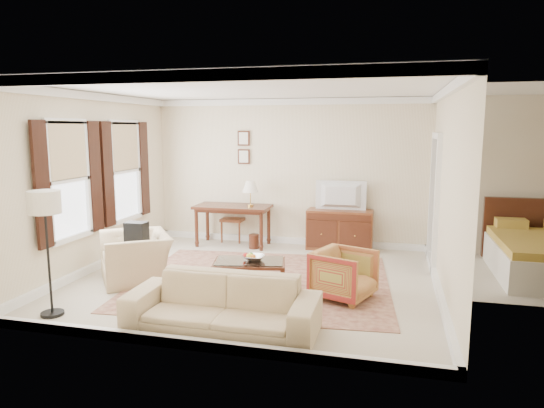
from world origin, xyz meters
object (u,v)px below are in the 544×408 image
at_px(striped_armchair, 344,272).
at_px(club_armchair, 136,249).
at_px(tv, 341,186).
at_px(coffee_table, 249,267).
at_px(sideboard, 340,230).
at_px(sofa, 222,296).
at_px(writing_desk, 233,211).

bearing_deg(striped_armchair, club_armchair, 109.83).
distance_m(tv, coffee_table, 3.00).
height_order(tv, club_armchair, tv).
bearing_deg(club_armchair, striped_armchair, 51.75).
xyz_separation_m(sideboard, tv, (0.00, -0.02, 0.84)).
bearing_deg(tv, striped_armchair, 97.34).
xyz_separation_m(sideboard, club_armchair, (-2.84, -2.68, 0.10)).
distance_m(sideboard, sofa, 4.28).
height_order(writing_desk, sofa, sofa).
distance_m(sideboard, striped_armchair, 2.78).
bearing_deg(club_armchair, sofa, 15.30).
height_order(sideboard, tv, tv).
bearing_deg(striped_armchair, coffee_table, 108.67).
height_order(striped_armchair, club_armchair, club_armchair).
xyz_separation_m(sideboard, striped_armchair, (0.35, -2.75, -0.01)).
distance_m(coffee_table, sofa, 1.50).
xyz_separation_m(sideboard, sofa, (-0.89, -4.19, 0.04)).
bearing_deg(sofa, tv, 78.12).
bearing_deg(sideboard, tv, -90.00).
xyz_separation_m(writing_desk, coffee_table, (1.08, -2.49, -0.37)).
distance_m(club_armchair, sofa, 2.46).
height_order(coffee_table, sofa, sofa).
bearing_deg(sofa, club_armchair, 142.49).
bearing_deg(writing_desk, tv, 4.88).
bearing_deg(tv, writing_desk, 4.88).
xyz_separation_m(striped_armchair, sofa, (-1.25, -1.44, 0.05)).
relative_size(coffee_table, sofa, 0.51).
height_order(sideboard, sofa, sofa).
bearing_deg(club_armchair, writing_desk, 126.39).
distance_m(writing_desk, tv, 2.17).
relative_size(striped_armchair, club_armchair, 0.68).
xyz_separation_m(writing_desk, sofa, (1.20, -3.99, -0.27)).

